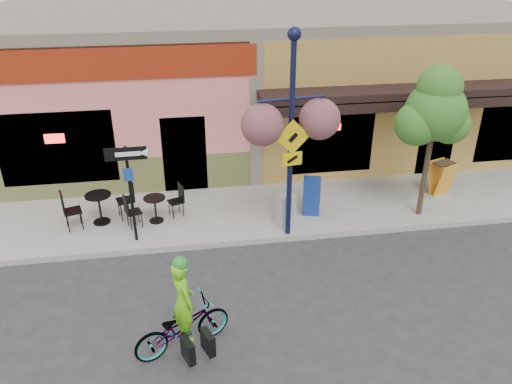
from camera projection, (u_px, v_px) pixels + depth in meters
ground at (322, 250)px, 11.66m from camera, size 90.00×90.00×0.00m
sidewalk at (301, 207)px, 13.39m from camera, size 24.00×3.00×0.15m
curb at (316, 235)px, 12.11m from camera, size 24.00×0.12×0.15m
building at (266, 77)px, 17.25m from camera, size 18.20×8.20×4.50m
bicycle at (182, 327)px, 8.68m from camera, size 1.88×1.24×0.93m
cyclist_rider at (184, 312)px, 8.55m from camera, size 0.56×0.67×1.56m
lamp_post at (291, 140)px, 10.98m from camera, size 1.61×0.82×4.81m
one_way_sign at (131, 195)px, 11.27m from camera, size 0.91×0.22×2.36m
cafe_set_left at (99, 204)px, 12.30m from camera, size 1.87×1.31×1.02m
cafe_set_right at (155, 206)px, 12.39m from camera, size 1.62×1.20×0.87m
newspaper_box_blue at (311, 196)px, 12.75m from camera, size 0.53×0.49×0.97m
newspaper_box_grey at (286, 210)px, 12.21m from camera, size 0.48×0.46×0.84m
street_tree at (430, 143)px, 12.05m from camera, size 1.88×1.88×3.90m
sandwich_board at (446, 180)px, 13.60m from camera, size 0.68×0.59×0.96m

